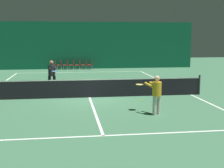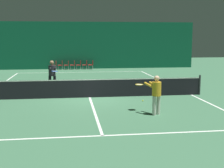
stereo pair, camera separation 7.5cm
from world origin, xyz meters
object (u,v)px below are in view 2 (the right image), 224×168
courtside_chair_0 (55,65)px  courtside_chair_3 (73,64)px  courtside_chair_2 (67,64)px  courtside_chair_5 (85,64)px  tennis_ball (143,101)px  courtside_chair_4 (79,64)px  courtside_chair_6 (91,64)px  player_near (156,92)px  courtside_chair_1 (61,65)px  player_far (52,73)px  tennis_net (90,88)px

courtside_chair_0 → courtside_chair_3: 1.77m
courtside_chair_0 → courtside_chair_2: bearing=90.0°
courtside_chair_2 → courtside_chair_5: same height
courtside_chair_5 → tennis_ball: 15.97m
courtside_chair_4 → courtside_chair_6: size_ratio=1.00×
player_near → courtside_chair_1: 18.94m
player_far → courtside_chair_6: bearing=154.6°
player_far → courtside_chair_4: player_far is taller
courtside_chair_1 → courtside_chair_6: (2.94, 0.00, 0.00)m
tennis_net → tennis_ball: tennis_net is taller
courtside_chair_4 → tennis_ball: courtside_chair_4 is taller
courtside_chair_6 → tennis_ball: size_ratio=12.73×
player_far → tennis_net: bearing=29.2°
courtside_chair_4 → player_near: bearing=7.6°
courtside_chair_3 → courtside_chair_6: size_ratio=1.00×
courtside_chair_2 → courtside_chair_6: 2.36m
courtside_chair_3 → courtside_chair_4: 0.59m
courtside_chair_3 → courtside_chair_5: 1.18m
tennis_net → courtside_chair_2: 14.55m
tennis_ball → tennis_net: bearing=151.7°
player_far → courtside_chair_6: (3.11, 12.13, -0.53)m
courtside_chair_5 → tennis_ball: (1.97, -15.84, -0.45)m
courtside_chair_3 → tennis_ball: bearing=11.3°
courtside_chair_6 → courtside_chair_0: bearing=-90.0°
courtside_chair_1 → courtside_chair_4: size_ratio=1.00×
courtside_chair_6 → tennis_ball: 15.91m
player_near → courtside_chair_2: 18.82m
courtside_chair_5 → courtside_chair_1: bearing=-90.0°
tennis_net → courtside_chair_6: bearing=85.6°
courtside_chair_1 → courtside_chair_3: bearing=90.0°
player_near → courtside_chair_6: 18.51m
courtside_chair_2 → tennis_ball: (3.74, -15.84, -0.45)m
courtside_chair_3 → courtside_chair_4: size_ratio=1.00×
courtside_chair_1 → courtside_chair_5: (2.36, 0.00, 0.00)m
courtside_chair_4 → tennis_net: bearing=0.3°
courtside_chair_0 → courtside_chair_3: size_ratio=1.00×
player_far → courtside_chair_4: (1.94, 12.13, -0.53)m
player_far → courtside_chair_0: bearing=171.0°
tennis_net → courtside_chair_6: (1.11, 14.50, -0.03)m
player_far → courtside_chair_6: 12.53m
courtside_chair_0 → courtside_chair_6: (3.53, 0.00, 0.00)m
player_near → courtside_chair_3: player_near is taller
courtside_chair_1 → courtside_chair_4: bearing=90.0°
courtside_chair_3 → courtside_chair_5: size_ratio=1.00×
courtside_chair_1 → courtside_chair_2: same height
player_near → courtside_chair_3: bearing=-23.3°
courtside_chair_2 → courtside_chair_4: bearing=90.0°
player_far → tennis_ball: 5.92m
tennis_net → tennis_ball: 2.87m
courtside_chair_1 → player_near: bearing=12.9°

